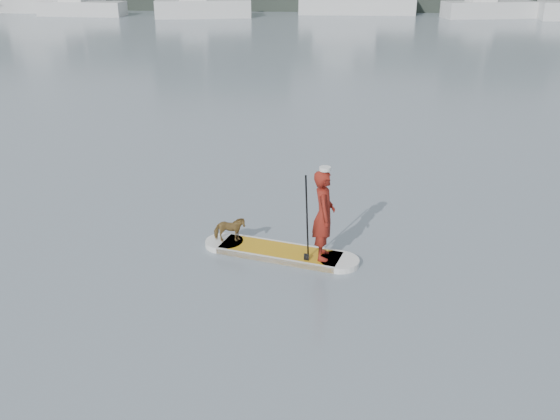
# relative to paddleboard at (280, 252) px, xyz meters

# --- Properties ---
(ground) EXTENTS (140.00, 140.00, 0.00)m
(ground) POSITION_rel_paddleboard_xyz_m (-0.19, 1.02, -0.06)
(ground) COLOR slate
(ground) RESTS_ON ground
(paddleboard) EXTENTS (3.21, 1.47, 0.12)m
(paddleboard) POSITION_rel_paddleboard_xyz_m (0.00, 0.00, 0.00)
(paddleboard) COLOR #C68C12
(paddleboard) RESTS_ON ground
(paddler) EXTENTS (0.45, 0.68, 1.82)m
(paddler) POSITION_rel_paddleboard_xyz_m (0.87, -0.24, 0.97)
(paddler) COLOR maroon
(paddler) RESTS_ON paddleboard
(white_cap) EXTENTS (0.22, 0.22, 0.07)m
(white_cap) POSITION_rel_paddleboard_xyz_m (0.87, -0.24, 1.91)
(white_cap) COLOR silver
(white_cap) RESTS_ON paddler
(dog) EXTENTS (0.69, 0.40, 0.55)m
(dog) POSITION_rel_paddleboard_xyz_m (-1.08, 0.30, 0.34)
(dog) COLOR brown
(dog) RESTS_ON paddleboard
(paddle) EXTENTS (0.11, 0.30, 2.00)m
(paddle) POSITION_rel_paddleboard_xyz_m (0.55, -0.42, 0.74)
(paddle) COLOR black
(paddle) RESTS_ON ground
(sailboat_b) EXTENTS (7.79, 2.75, 11.39)m
(sailboat_b) POSITION_rel_paddleboard_xyz_m (-21.50, 45.99, 0.73)
(sailboat_b) COLOR silver
(sailboat_b) RESTS_ON ground
(sailboat_c) EXTENTS (8.67, 4.30, 11.91)m
(sailboat_c) POSITION_rel_paddleboard_xyz_m (-10.35, 45.46, 0.82)
(sailboat_c) COLOR silver
(sailboat_c) RESTS_ON ground
(sailboat_e) EXTENTS (8.27, 4.15, 11.47)m
(sailboat_e) POSITION_rel_paddleboard_xyz_m (14.73, 47.10, 0.76)
(sailboat_e) COLOR silver
(sailboat_e) RESTS_ON ground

